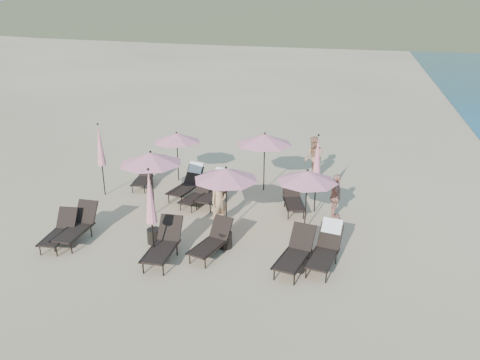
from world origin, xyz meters
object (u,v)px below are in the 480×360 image
(lounger_5, at_px, (326,247))
(lounger_6, at_px, (143,177))
(lounger_7, at_px, (188,182))
(beachgoer_b, at_px, (314,158))
(umbrella_closed_1, at_px, (317,159))
(umbrella_open_0, at_px, (151,158))
(lounger_8, at_px, (197,194))
(lounger_9, at_px, (215,189))
(lounger_1, at_px, (77,226))
(lounger_4, at_px, (295,252))
(side_table_1, at_px, (225,240))
(umbrella_open_1, at_px, (226,174))
(beachgoer_c, at_px, (336,197))
(lounger_3, at_px, (212,241))
(umbrella_open_3, at_px, (177,138))
(umbrella_open_4, at_px, (265,139))
(lounger_10, at_px, (293,198))
(umbrella_open_2, at_px, (307,176))
(umbrella_closed_2, at_px, (100,146))
(lounger_2, at_px, (164,244))
(umbrella_closed_0, at_px, (150,197))
(beachgoer_a, at_px, (219,201))
(side_table_0, at_px, (154,236))
(lounger_0, at_px, (60,231))

(lounger_5, relative_size, lounger_6, 1.17)
(lounger_7, xyz_separation_m, beachgoer_b, (4.35, 3.09, 0.36))
(umbrella_closed_1, bearing_deg, umbrella_open_0, -162.76)
(lounger_8, relative_size, lounger_9, 0.86)
(lounger_1, bearing_deg, umbrella_open_0, 57.09)
(lounger_4, height_order, side_table_1, lounger_4)
(lounger_4, xyz_separation_m, umbrella_open_1, (-2.47, 1.68, 1.46))
(umbrella_closed_1, relative_size, beachgoer_c, 1.77)
(lounger_3, bearing_deg, lounger_4, 11.25)
(umbrella_open_3, relative_size, beachgoer_c, 1.31)
(umbrella_open_0, height_order, umbrella_closed_1, umbrella_closed_1)
(umbrella_open_4, bearing_deg, lounger_1, -129.44)
(lounger_10, relative_size, umbrella_open_2, 0.84)
(umbrella_closed_2, height_order, beachgoer_b, umbrella_closed_2)
(lounger_6, bearing_deg, lounger_2, -67.84)
(lounger_3, distance_m, lounger_4, 2.43)
(lounger_8, height_order, umbrella_closed_2, umbrella_closed_2)
(lounger_10, bearing_deg, lounger_2, -141.26)
(lounger_8, height_order, lounger_10, lounger_10)
(lounger_5, height_order, umbrella_open_0, umbrella_open_0)
(lounger_5, relative_size, umbrella_open_3, 0.90)
(lounger_2, bearing_deg, umbrella_closed_1, 46.58)
(lounger_3, height_order, umbrella_closed_1, umbrella_closed_1)
(lounger_10, distance_m, umbrella_closed_0, 5.74)
(lounger_1, height_order, umbrella_closed_1, umbrella_closed_1)
(umbrella_closed_1, bearing_deg, lounger_4, -91.02)
(lounger_10, bearing_deg, beachgoer_a, -156.79)
(umbrella_closed_1, height_order, beachgoer_a, umbrella_closed_1)
(side_table_0, distance_m, beachgoer_a, 2.40)
(lounger_1, relative_size, lounger_9, 0.97)
(lounger_1, height_order, side_table_1, lounger_1)
(umbrella_open_4, relative_size, umbrella_closed_2, 0.83)
(umbrella_closed_1, bearing_deg, lounger_7, 176.97)
(umbrella_open_0, xyz_separation_m, umbrella_open_4, (3.18, 3.21, 0.03))
(umbrella_closed_0, bearing_deg, lounger_0, 177.10)
(umbrella_open_4, height_order, umbrella_closed_0, umbrella_closed_0)
(lounger_4, relative_size, lounger_9, 1.00)
(side_table_1, bearing_deg, beachgoer_a, 113.54)
(lounger_3, height_order, lounger_5, lounger_5)
(lounger_5, height_order, side_table_1, lounger_5)
(lounger_2, height_order, lounger_5, lounger_5)
(lounger_1, distance_m, side_table_1, 4.57)
(lounger_0, bearing_deg, beachgoer_c, 19.24)
(umbrella_open_2, distance_m, beachgoer_c, 1.78)
(beachgoer_a, bearing_deg, lounger_9, 64.21)
(lounger_8, distance_m, lounger_9, 0.70)
(lounger_1, distance_m, umbrella_closed_0, 3.17)
(lounger_5, xyz_separation_m, beachgoer_a, (-3.60, 1.67, 0.31))
(umbrella_closed_0, bearing_deg, umbrella_open_0, 114.93)
(umbrella_open_1, xyz_separation_m, side_table_0, (-1.89, -1.35, -1.71))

